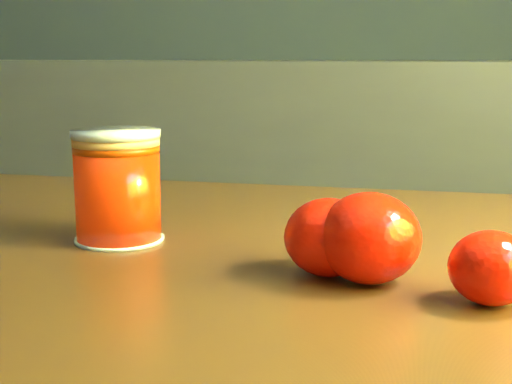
# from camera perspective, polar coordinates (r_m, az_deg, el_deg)

# --- Properties ---
(kitchen_counter) EXTENTS (3.15, 0.60, 0.90)m
(kitchen_counter) POSITION_cam_1_polar(r_m,az_deg,el_deg) (2.03, -11.60, -2.53)
(kitchen_counter) COLOR #49494E
(kitchen_counter) RESTS_ON ground
(table) EXTENTS (1.03, 0.74, 0.75)m
(table) POSITION_cam_1_polar(r_m,az_deg,el_deg) (0.61, 2.54, -14.34)
(table) COLOR brown
(table) RESTS_ON ground
(juice_glass) EXTENTS (0.08, 0.08, 0.10)m
(juice_glass) POSITION_cam_1_polar(r_m,az_deg,el_deg) (0.65, -11.01, 0.42)
(juice_glass) COLOR red
(juice_glass) RESTS_ON table
(orange_front) EXTENTS (0.09, 0.09, 0.07)m
(orange_front) POSITION_cam_1_polar(r_m,az_deg,el_deg) (0.53, 9.03, -3.65)
(orange_front) COLOR #FF1A05
(orange_front) RESTS_ON table
(orange_back) EXTENTS (0.09, 0.09, 0.06)m
(orange_back) POSITION_cam_1_polar(r_m,az_deg,el_deg) (0.54, 5.82, -3.62)
(orange_back) COLOR #FF1A05
(orange_back) RESTS_ON table
(orange_extra) EXTENTS (0.06, 0.06, 0.05)m
(orange_extra) POSITION_cam_1_polar(r_m,az_deg,el_deg) (0.50, 18.31, -5.79)
(orange_extra) COLOR #FF1A05
(orange_extra) RESTS_ON table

